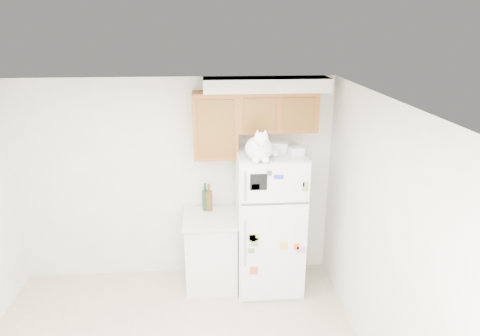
{
  "coord_description": "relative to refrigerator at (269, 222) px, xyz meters",
  "views": [
    {
      "loc": [
        0.41,
        -2.91,
        3.08
      ],
      "look_at": [
        0.76,
        1.55,
        1.55
      ],
      "focal_mm": 32.0,
      "sensor_mm": 36.0,
      "label": 1
    }
  ],
  "objects": [
    {
      "name": "room_shell",
      "position": [
        -0.99,
        -1.36,
        0.82
      ],
      "size": [
        3.84,
        4.04,
        2.52
      ],
      "color": "white",
      "rests_on": "ground_plane"
    },
    {
      "name": "refrigerator",
      "position": [
        0.0,
        0.0,
        0.0
      ],
      "size": [
        0.76,
        0.78,
        1.7
      ],
      "color": "white",
      "rests_on": "ground_plane"
    },
    {
      "name": "base_counter",
      "position": [
        -0.69,
        0.07,
        -0.39
      ],
      "size": [
        0.64,
        0.64,
        0.92
      ],
      "color": "white",
      "rests_on": "ground_plane"
    },
    {
      "name": "cat",
      "position": [
        -0.16,
        -0.25,
        0.99
      ],
      "size": [
        0.36,
        0.53,
        0.37
      ],
      "color": "white",
      "rests_on": "refrigerator"
    },
    {
      "name": "storage_box_back",
      "position": [
        0.11,
        0.07,
        0.9
      ],
      "size": [
        0.21,
        0.18,
        0.1
      ],
      "primitive_type": "cube",
      "rotation": [
        0.0,
        0.0,
        -0.33
      ],
      "color": "white",
      "rests_on": "refrigerator"
    },
    {
      "name": "storage_box_front",
      "position": [
        0.26,
        -0.1,
        0.89
      ],
      "size": [
        0.17,
        0.14,
        0.09
      ],
      "primitive_type": "cube",
      "rotation": [
        0.0,
        0.0,
        0.22
      ],
      "color": "white",
      "rests_on": "refrigerator"
    },
    {
      "name": "bottle_green",
      "position": [
        -0.74,
        0.25,
        0.24
      ],
      "size": [
        0.08,
        0.08,
        0.34
      ],
      "primitive_type": null,
      "color": "#19381E",
      "rests_on": "base_counter"
    },
    {
      "name": "bottle_amber",
      "position": [
        -0.7,
        0.23,
        0.24
      ],
      "size": [
        0.08,
        0.08,
        0.34
      ],
      "primitive_type": null,
      "color": "#593814",
      "rests_on": "base_counter"
    }
  ]
}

